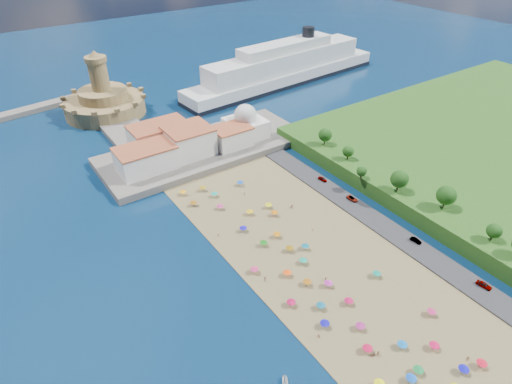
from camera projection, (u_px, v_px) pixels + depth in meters
ground at (291, 255)px, 132.57m from camera, size 700.00×700.00×0.00m
terrace at (205, 149)px, 186.16m from camera, size 90.00×36.00×3.00m
jetty at (127, 133)px, 199.86m from camera, size 18.00×70.00×2.40m
waterfront_buildings at (175, 143)px, 176.90m from camera, size 57.00×29.00×11.00m
domed_building at (246, 124)px, 189.98m from camera, size 16.00×16.00×15.00m
fortress at (104, 101)px, 217.22m from camera, size 40.00×40.00×32.40m
cruise_ship at (285, 68)px, 254.08m from camera, size 137.31×30.84×29.73m
beach_parasols at (318, 280)px, 120.76m from camera, size 31.99×115.27×2.20m
beachgoers at (297, 267)px, 126.52m from camera, size 33.49×99.60×1.83m
parked_cars at (388, 222)px, 144.06m from camera, size 2.29×71.69×1.43m
hillside_trees at (418, 188)px, 144.90m from camera, size 14.36×104.74×8.24m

